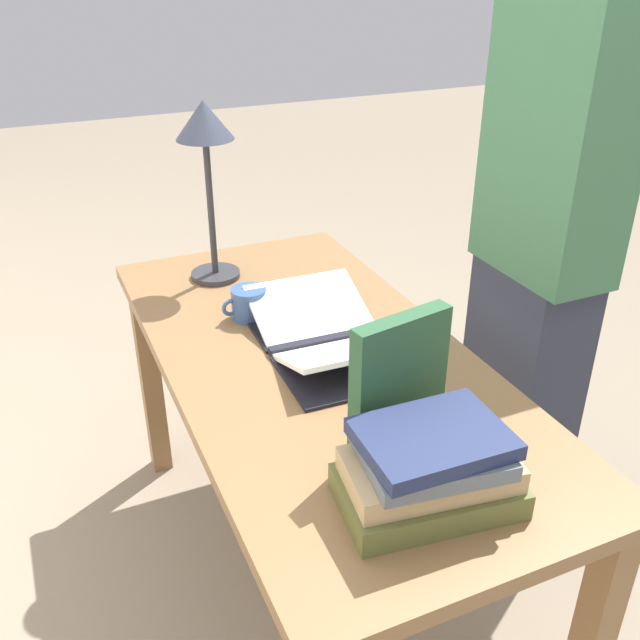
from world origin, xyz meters
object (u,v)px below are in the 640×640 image
(book_stack_tall, at_px, (430,470))
(person_reader, at_px, (540,260))
(coffee_mug, at_px, (248,304))
(book_standing_upright, at_px, (400,385))
(reading_lamp, at_px, (206,143))
(pencil, at_px, (397,322))
(open_book, at_px, (327,335))

(book_stack_tall, bearing_deg, person_reader, -50.34)
(book_stack_tall, xyz_separation_m, coffee_mug, (0.76, 0.06, -0.03))
(book_standing_upright, xyz_separation_m, person_reader, (0.41, -0.65, -0.03))
(person_reader, bearing_deg, book_stack_tall, -50.34)
(reading_lamp, bearing_deg, person_reader, -122.20)
(book_stack_tall, relative_size, book_standing_upright, 1.14)
(reading_lamp, height_order, coffee_mug, reading_lamp)
(book_standing_upright, height_order, person_reader, person_reader)
(coffee_mug, xyz_separation_m, pencil, (-0.18, -0.33, -0.04))
(pencil, bearing_deg, book_standing_upright, 150.26)
(coffee_mug, bearing_deg, pencil, -118.10)
(book_stack_tall, xyz_separation_m, book_standing_upright, (0.15, -0.02, 0.07))
(open_book, relative_size, pencil, 3.24)
(book_stack_tall, relative_size, coffee_mug, 2.73)
(book_stack_tall, height_order, person_reader, person_reader)
(book_standing_upright, bearing_deg, person_reader, -67.86)
(book_stack_tall, relative_size, pencil, 2.13)
(book_standing_upright, distance_m, coffee_mug, 0.62)
(open_book, relative_size, coffee_mug, 4.16)
(pencil, bearing_deg, reading_lamp, 37.03)
(book_stack_tall, distance_m, book_standing_upright, 0.17)
(book_standing_upright, xyz_separation_m, pencil, (0.43, -0.25, -0.14))
(reading_lamp, relative_size, pencil, 3.27)
(open_book, xyz_separation_m, pencil, (0.03, -0.21, -0.02))
(open_book, relative_size, book_stack_tall, 1.52)
(reading_lamp, height_order, pencil, reading_lamp)
(reading_lamp, xyz_separation_m, coffee_mug, (-0.27, -0.01, -0.34))
(open_book, xyz_separation_m, reading_lamp, (0.47, 0.13, 0.36))
(open_book, relative_size, person_reader, 0.29)
(book_stack_tall, relative_size, person_reader, 0.19)
(book_standing_upright, relative_size, reading_lamp, 0.57)
(reading_lamp, xyz_separation_m, pencil, (-0.45, -0.34, -0.38))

